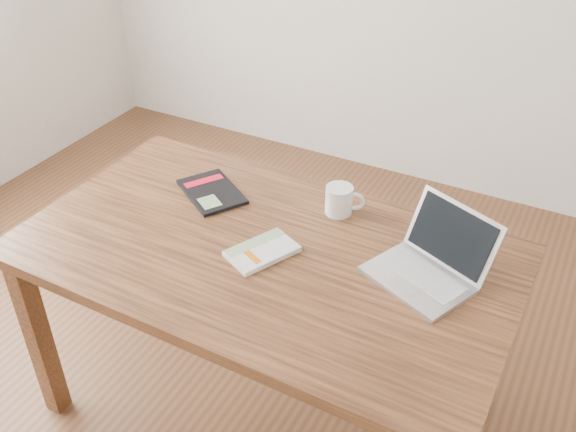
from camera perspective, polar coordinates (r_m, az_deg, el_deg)
The scene contains 6 objects.
room at distance 1.67m, azimuth -11.13°, elevation 13.02°, with size 4.04×4.04×2.70m.
desk at distance 2.03m, azimuth -2.04°, elevation -4.88°, with size 1.53×0.89×0.75m.
white_guidebook at distance 1.95m, azimuth -2.31°, elevation -3.16°, with size 0.20×0.24×0.02m.
black_guidebook at distance 2.24m, azimuth -6.80°, elevation 2.16°, with size 0.30×0.27×0.01m.
laptop at distance 1.90m, azimuth 12.51°, elevation -4.12°, with size 0.37×0.37×0.19m.
coffee_mug at distance 2.11m, azimuth 4.65°, elevation 1.46°, with size 0.13×0.09×0.10m.
Camera 1 is at (0.92, -1.20, 1.96)m, focal length 40.00 mm.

